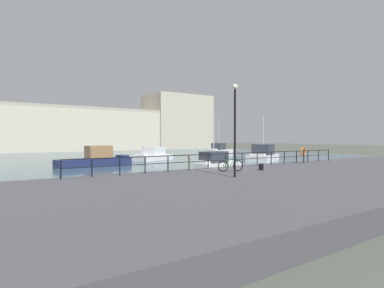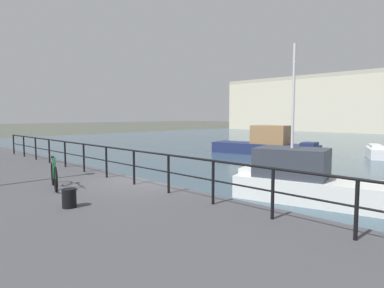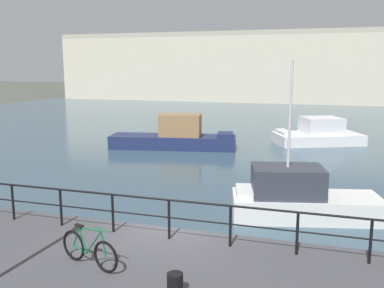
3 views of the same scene
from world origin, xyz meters
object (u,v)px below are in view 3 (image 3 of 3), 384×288
(parked_bicycle, at_px, (89,250))
(moored_blue_motorboat, at_px, (318,134))
(moored_cabin_cruiser, at_px, (176,137))
(mooring_bollard, at_px, (175,284))
(harbor_building, at_px, (354,64))
(moored_red_daysailer, at_px, (299,198))

(parked_bicycle, bearing_deg, moored_blue_motorboat, 96.52)
(moored_cabin_cruiser, relative_size, mooring_bollard, 19.26)
(harbor_building, relative_size, mooring_bollard, 171.09)
(harbor_building, height_order, parked_bicycle, harbor_building)
(parked_bicycle, xyz_separation_m, mooring_bollard, (2.24, -0.59, -0.17))
(moored_cabin_cruiser, bearing_deg, parked_bicycle, -87.14)
(moored_red_daysailer, bearing_deg, mooring_bollard, 62.34)
(moored_red_daysailer, bearing_deg, harbor_building, -108.64)
(parked_bicycle, distance_m, mooring_bollard, 2.32)
(moored_red_daysailer, relative_size, parked_bicycle, 3.26)
(moored_cabin_cruiser, xyz_separation_m, mooring_bollard, (6.51, -18.84, 0.36))
(moored_blue_motorboat, bearing_deg, parked_bicycle, 54.19)
(parked_bicycle, height_order, mooring_bollard, parked_bicycle)
(moored_cabin_cruiser, height_order, moored_red_daysailer, moored_red_daysailer)
(moored_blue_motorboat, xyz_separation_m, moored_red_daysailer, (-0.49, -15.70, 0.06))
(parked_bicycle, relative_size, mooring_bollard, 3.87)
(moored_blue_motorboat, relative_size, parked_bicycle, 3.84)
(harbor_building, distance_m, moored_red_daysailer, 54.31)
(moored_red_daysailer, bearing_deg, parked_bicycle, 46.04)
(moored_cabin_cruiser, relative_size, moored_blue_motorboat, 1.30)
(harbor_building, distance_m, mooring_bollard, 62.09)
(moored_red_daysailer, bearing_deg, moored_cabin_cruiser, -66.12)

